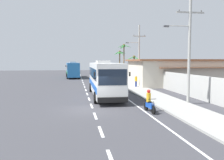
{
  "coord_description": "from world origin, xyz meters",
  "views": [
    {
      "loc": [
        -1.3,
        -17.7,
        3.72
      ],
      "look_at": [
        2.57,
        7.03,
        1.7
      ],
      "focal_mm": 37.62,
      "sensor_mm": 36.0,
      "label": 1
    }
  ],
  "objects": [
    {
      "name": "roadside_building",
      "position": [
        15.04,
        16.93,
        2.01
      ],
      "size": [
        15.8,
        9.89,
        3.99
      ],
      "color": "beige",
      "rests_on": "ground"
    },
    {
      "name": "coach_bus_far_lane",
      "position": [
        -1.9,
        35.5,
        1.88
      ],
      "size": [
        3.37,
        11.19,
        3.61
      ],
      "color": "#2366A8",
      "rests_on": "ground"
    },
    {
      "name": "sidewalk_kerb",
      "position": [
        6.8,
        10.0,
        0.07
      ],
      "size": [
        3.2,
        90.0,
        0.14
      ],
      "primitive_type": "cube",
      "color": "#999993",
      "rests_on": "ground"
    },
    {
      "name": "pedestrian_near_kerb",
      "position": [
        7.1,
        14.15,
        0.96
      ],
      "size": [
        0.36,
        0.36,
        1.59
      ],
      "rotation": [
        0.0,
        0.0,
        1.33
      ],
      "color": "navy",
      "rests_on": "sidewalk_kerb"
    },
    {
      "name": "palm_second",
      "position": [
        10.24,
        37.49,
        5.64
      ],
      "size": [
        3.19,
        3.11,
        7.82
      ],
      "color": "brown",
      "rests_on": "ground"
    },
    {
      "name": "utility_pole_mid",
      "position": [
        8.33,
        17.43,
        4.86
      ],
      "size": [
        3.13,
        0.24,
        9.21
      ],
      "color": "#9E9E99",
      "rests_on": "ground"
    },
    {
      "name": "coach_bus_foreground",
      "position": [
        1.75,
        7.05,
        1.98
      ],
      "size": [
        3.05,
        12.54,
        3.79
      ],
      "color": "white",
      "rests_on": "ground"
    },
    {
      "name": "utility_pole_nearest",
      "position": [
        8.23,
        1.13,
        4.93
      ],
      "size": [
        3.57,
        0.24,
        9.25
      ],
      "color": "#9E9E99",
      "rests_on": "ground"
    },
    {
      "name": "boundary_wall",
      "position": [
        10.6,
        14.0,
        1.16
      ],
      "size": [
        0.24,
        60.0,
        2.32
      ],
      "primitive_type": "cube",
      "color": "#B2B2AD",
      "rests_on": "ground"
    },
    {
      "name": "lane_markings",
      "position": [
        2.26,
        14.68,
        0.0
      ],
      "size": [
        3.89,
        71.0,
        0.01
      ],
      "color": "white",
      "rests_on": "ground"
    },
    {
      "name": "ground_plane",
      "position": [
        0.0,
        0.0,
        0.0
      ],
      "size": [
        160.0,
        160.0,
        0.0
      ],
      "primitive_type": "plane",
      "color": "#3A3A3F"
    },
    {
      "name": "palm_third",
      "position": [
        8.63,
        34.42,
        4.42
      ],
      "size": [
        2.78,
        2.71,
        6.11
      ],
      "color": "brown",
      "rests_on": "ground"
    },
    {
      "name": "motorcycle_beside_bus",
      "position": [
        4.0,
        -1.41,
        0.67
      ],
      "size": [
        0.56,
        1.96,
        1.65
      ],
      "color": "black",
      "rests_on": "ground"
    },
    {
      "name": "palm_nearest",
      "position": [
        10.21,
        27.63,
        3.68
      ],
      "size": [
        3.31,
        3.43,
        4.85
      ],
      "color": "brown",
      "rests_on": "ground"
    }
  ]
}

